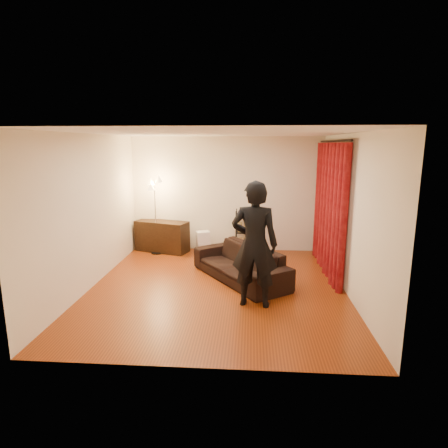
# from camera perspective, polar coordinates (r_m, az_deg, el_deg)

# --- Properties ---
(floor) EXTENTS (5.00, 5.00, 0.00)m
(floor) POSITION_cam_1_polar(r_m,az_deg,el_deg) (6.83, -1.03, -9.58)
(floor) COLOR #86330D
(floor) RESTS_ON ground
(ceiling) EXTENTS (5.00, 5.00, 0.00)m
(ceiling) POSITION_cam_1_polar(r_m,az_deg,el_deg) (6.36, -1.13, 13.69)
(ceiling) COLOR white
(ceiling) RESTS_ON ground
(wall_back) EXTENTS (5.00, 0.00, 5.00)m
(wall_back) POSITION_cam_1_polar(r_m,az_deg,el_deg) (8.92, 0.38, 4.52)
(wall_back) COLOR #EEE3CA
(wall_back) RESTS_ON ground
(wall_front) EXTENTS (5.00, 0.00, 5.00)m
(wall_front) POSITION_cam_1_polar(r_m,az_deg,el_deg) (4.04, -4.30, -4.78)
(wall_front) COLOR #EEE3CA
(wall_front) RESTS_ON ground
(wall_left) EXTENTS (0.00, 5.00, 5.00)m
(wall_left) POSITION_cam_1_polar(r_m,az_deg,el_deg) (7.03, -19.68, 1.77)
(wall_left) COLOR #EEE3CA
(wall_left) RESTS_ON ground
(wall_right) EXTENTS (0.00, 5.00, 5.00)m
(wall_right) POSITION_cam_1_polar(r_m,az_deg,el_deg) (6.65, 18.63, 1.29)
(wall_right) COLOR #EEE3CA
(wall_right) RESTS_ON ground
(curtain_rod) EXTENTS (0.04, 2.65, 0.04)m
(curtain_rod) POSITION_cam_1_polar(r_m,az_deg,el_deg) (7.61, 16.41, 12.04)
(curtain_rod) COLOR black
(curtain_rod) RESTS_ON wall_right
(curtain) EXTENTS (0.22, 2.65, 2.55)m
(curtain) POSITION_cam_1_polar(r_m,az_deg,el_deg) (7.71, 15.70, 2.32)
(curtain) COLOR maroon
(curtain) RESTS_ON ground
(sofa) EXTENTS (1.95, 2.25, 0.63)m
(sofa) POSITION_cam_1_polar(r_m,az_deg,el_deg) (7.11, 2.44, -6.01)
(sofa) COLOR black
(sofa) RESTS_ON ground
(person) EXTENTS (0.78, 0.57, 1.99)m
(person) POSITION_cam_1_polar(r_m,az_deg,el_deg) (5.82, 4.67, -3.15)
(person) COLOR black
(person) RESTS_ON ground
(media_cabinet) EXTENTS (1.34, 0.83, 0.73)m
(media_cabinet) POSITION_cam_1_polar(r_m,az_deg,el_deg) (9.07, -9.41, -1.85)
(media_cabinet) COLOR black
(media_cabinet) RESTS_ON ground
(storage_boxes) EXTENTS (0.38, 0.35, 0.51)m
(storage_boxes) POSITION_cam_1_polar(r_m,az_deg,el_deg) (8.88, -3.16, -2.73)
(storage_boxes) COLOR white
(storage_boxes) RESTS_ON ground
(wire_shelf) EXTENTS (0.55, 0.47, 1.04)m
(wire_shelf) POSITION_cam_1_polar(r_m,az_deg,el_deg) (8.72, 3.42, -1.22)
(wire_shelf) COLOR black
(wire_shelf) RESTS_ON ground
(floor_lamp) EXTENTS (0.39, 0.39, 1.77)m
(floor_lamp) POSITION_cam_1_polar(r_m,az_deg,el_deg) (8.79, -10.41, 1.13)
(floor_lamp) COLOR silver
(floor_lamp) RESTS_ON ground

